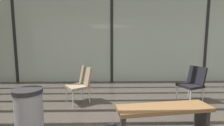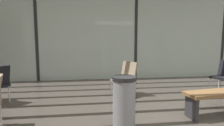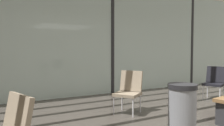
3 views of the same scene
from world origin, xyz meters
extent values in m
cube|color=#A3B7B2|center=(0.00, 5.20, 1.68)|extent=(14.00, 0.08, 3.35)
cube|color=black|center=(-3.50, 5.20, 1.68)|extent=(0.10, 0.12, 3.35)
cube|color=black|center=(0.00, 5.20, 1.68)|extent=(0.10, 0.12, 3.35)
cube|color=black|center=(3.50, 5.20, 1.68)|extent=(0.10, 0.12, 3.35)
ellipsoid|color=#B2BCD6|center=(0.59, 10.94, 1.90)|extent=(13.32, 3.79, 3.79)
sphere|color=gray|center=(-5.54, 10.94, 1.90)|extent=(2.09, 2.09, 2.09)
sphere|color=black|center=(-3.07, 9.19, 2.18)|extent=(0.28, 0.28, 0.28)
sphere|color=black|center=(-2.17, 9.19, 2.18)|extent=(0.28, 0.28, 0.28)
sphere|color=black|center=(-1.27, 9.19, 2.18)|extent=(0.28, 0.28, 0.28)
sphere|color=black|center=(-0.37, 9.19, 2.18)|extent=(0.28, 0.28, 0.28)
sphere|color=black|center=(0.53, 9.19, 2.18)|extent=(0.28, 0.28, 0.28)
sphere|color=black|center=(1.43, 9.19, 2.18)|extent=(0.28, 0.28, 0.28)
cube|color=#7F705B|center=(-0.88, 3.00, 0.40)|extent=(0.67, 0.67, 0.06)
cube|color=#7F705B|center=(-0.70, 3.12, 0.65)|extent=(0.38, 0.48, 0.44)
cylinder|color=#BCBCC1|center=(-1.17, 3.06, 0.18)|extent=(0.03, 0.03, 0.37)
cylinder|color=#BCBCC1|center=(-0.94, 2.71, 0.18)|extent=(0.03, 0.03, 0.37)
cylinder|color=#BCBCC1|center=(-0.82, 3.29, 0.18)|extent=(0.03, 0.03, 0.37)
cylinder|color=#BCBCC1|center=(-0.59, 2.94, 0.18)|extent=(0.03, 0.03, 0.37)
cube|color=black|center=(1.90, 3.02, 0.40)|extent=(0.63, 0.63, 0.06)
cube|color=black|center=(2.10, 3.10, 0.65)|extent=(0.31, 0.50, 0.44)
cylinder|color=#BCBCC1|center=(1.63, 3.14, 0.18)|extent=(0.03, 0.03, 0.37)
cylinder|color=#BCBCC1|center=(1.79, 2.75, 0.18)|extent=(0.03, 0.03, 0.37)
cylinder|color=#BCBCC1|center=(2.02, 3.30, 0.18)|extent=(0.03, 0.03, 0.37)
cylinder|color=#BCBCC1|center=(2.18, 2.91, 0.18)|extent=(0.03, 0.03, 0.37)
cube|color=brown|center=(0.75, 1.54, 0.44)|extent=(1.54, 0.60, 0.06)
cube|color=#262628|center=(1.42, 1.63, 0.21)|extent=(0.06, 0.36, 0.41)
cube|color=#262628|center=(0.09, 1.45, 0.21)|extent=(0.06, 0.36, 0.41)
cylinder|color=slate|center=(-1.20, 1.21, 0.40)|extent=(0.36, 0.36, 0.80)
cylinder|color=black|center=(-1.20, 1.21, 0.83)|extent=(0.38, 0.38, 0.06)
camera|label=1|loc=(-0.13, -0.95, 1.48)|focal=26.54mm
camera|label=2|loc=(-1.76, -1.61, 1.42)|focal=30.08mm
camera|label=3|loc=(-3.45, -0.88, 1.28)|focal=36.35mm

